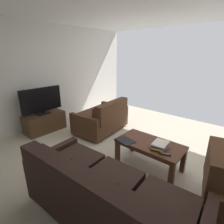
{
  "coord_description": "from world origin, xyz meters",
  "views": [
    {
      "loc": [
        -1.36,
        2.45,
        1.86
      ],
      "look_at": [
        0.43,
        0.38,
        0.93
      ],
      "focal_mm": 27.44,
      "sensor_mm": 36.0,
      "label": 1
    }
  ],
  "objects_px": {
    "tv_remote": "(165,154)",
    "tv_stand": "(45,122)",
    "loveseat_near": "(103,118)",
    "loose_magazine": "(125,140)",
    "coffee_table": "(150,147)",
    "sofa_main": "(103,198)",
    "flat_tv": "(42,100)",
    "book_stack": "(160,145)"
  },
  "relations": [
    {
      "from": "tv_remote",
      "to": "tv_stand",
      "type": "bearing_deg",
      "value": 4.39
    },
    {
      "from": "loveseat_near",
      "to": "loose_magazine",
      "type": "bearing_deg",
      "value": 149.2
    },
    {
      "from": "loveseat_near",
      "to": "coffee_table",
      "type": "distance_m",
      "value": 1.68
    },
    {
      "from": "loose_magazine",
      "to": "sofa_main",
      "type": "bearing_deg",
      "value": 35.63
    },
    {
      "from": "flat_tv",
      "to": "tv_remote",
      "type": "height_order",
      "value": "flat_tv"
    },
    {
      "from": "sofa_main",
      "to": "coffee_table",
      "type": "xyz_separation_m",
      "value": [
        0.14,
        -1.28,
        0.02
      ]
    },
    {
      "from": "coffee_table",
      "to": "loose_magazine",
      "type": "distance_m",
      "value": 0.42
    },
    {
      "from": "tv_stand",
      "to": "loose_magazine",
      "type": "bearing_deg",
      "value": -175.1
    },
    {
      "from": "coffee_table",
      "to": "tv_stand",
      "type": "bearing_deg",
      "value": 8.58
    },
    {
      "from": "loveseat_near",
      "to": "loose_magazine",
      "type": "distance_m",
      "value": 1.45
    },
    {
      "from": "sofa_main",
      "to": "tv_remote",
      "type": "bearing_deg",
      "value": -100.58
    },
    {
      "from": "flat_tv",
      "to": "book_stack",
      "type": "xyz_separation_m",
      "value": [
        -2.9,
        -0.37,
        -0.29
      ]
    },
    {
      "from": "book_stack",
      "to": "coffee_table",
      "type": "bearing_deg",
      "value": -12.32
    },
    {
      "from": "sofa_main",
      "to": "coffee_table",
      "type": "relative_size",
      "value": 1.92
    },
    {
      "from": "flat_tv",
      "to": "loose_magazine",
      "type": "xyz_separation_m",
      "value": [
        -2.36,
        -0.2,
        -0.33
      ]
    },
    {
      "from": "coffee_table",
      "to": "loose_magazine",
      "type": "height_order",
      "value": "loose_magazine"
    },
    {
      "from": "tv_remote",
      "to": "coffee_table",
      "type": "bearing_deg",
      "value": -27.02
    },
    {
      "from": "coffee_table",
      "to": "flat_tv",
      "type": "xyz_separation_m",
      "value": [
        2.72,
        0.41,
        0.41
      ]
    },
    {
      "from": "sofa_main",
      "to": "tv_stand",
      "type": "relative_size",
      "value": 2.18
    },
    {
      "from": "flat_tv",
      "to": "tv_remote",
      "type": "bearing_deg",
      "value": -175.58
    },
    {
      "from": "loveseat_near",
      "to": "tv_stand",
      "type": "bearing_deg",
      "value": 40.02
    },
    {
      "from": "flat_tv",
      "to": "loose_magazine",
      "type": "relative_size",
      "value": 3.27
    },
    {
      "from": "tv_remote",
      "to": "loose_magazine",
      "type": "distance_m",
      "value": 0.7
    },
    {
      "from": "sofa_main",
      "to": "tv_remote",
      "type": "distance_m",
      "value": 1.12
    },
    {
      "from": "loveseat_near",
      "to": "flat_tv",
      "type": "xyz_separation_m",
      "value": [
        1.12,
        0.94,
        0.45
      ]
    },
    {
      "from": "tv_stand",
      "to": "book_stack",
      "type": "xyz_separation_m",
      "value": [
        -2.9,
        -0.37,
        0.28
      ]
    },
    {
      "from": "tv_remote",
      "to": "loose_magazine",
      "type": "relative_size",
      "value": 0.53
    },
    {
      "from": "loveseat_near",
      "to": "sofa_main",
      "type": "bearing_deg",
      "value": 133.79
    },
    {
      "from": "book_stack",
      "to": "tv_remote",
      "type": "bearing_deg",
      "value": 139.28
    },
    {
      "from": "flat_tv",
      "to": "sofa_main",
      "type": "bearing_deg",
      "value": 163.17
    },
    {
      "from": "sofa_main",
      "to": "loose_magazine",
      "type": "height_order",
      "value": "sofa_main"
    },
    {
      "from": "book_stack",
      "to": "flat_tv",
      "type": "bearing_deg",
      "value": 7.28
    },
    {
      "from": "loose_magazine",
      "to": "coffee_table",
      "type": "bearing_deg",
      "value": 131.3
    },
    {
      "from": "book_stack",
      "to": "loose_magazine",
      "type": "height_order",
      "value": "book_stack"
    },
    {
      "from": "sofa_main",
      "to": "flat_tv",
      "type": "distance_m",
      "value": 3.01
    },
    {
      "from": "flat_tv",
      "to": "loveseat_near",
      "type": "bearing_deg",
      "value": -139.91
    },
    {
      "from": "tv_stand",
      "to": "sofa_main",
      "type": "bearing_deg",
      "value": 163.14
    },
    {
      "from": "tv_stand",
      "to": "coffee_table",
      "type": "bearing_deg",
      "value": -171.42
    },
    {
      "from": "loveseat_near",
      "to": "tv_remote",
      "type": "relative_size",
      "value": 8.3
    },
    {
      "from": "sofa_main",
      "to": "flat_tv",
      "type": "xyz_separation_m",
      "value": [
        2.85,
        -0.86,
        0.42
      ]
    },
    {
      "from": "sofa_main",
      "to": "tv_stand",
      "type": "height_order",
      "value": "sofa_main"
    },
    {
      "from": "sofa_main",
      "to": "book_stack",
      "type": "bearing_deg",
      "value": -92.29
    }
  ]
}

